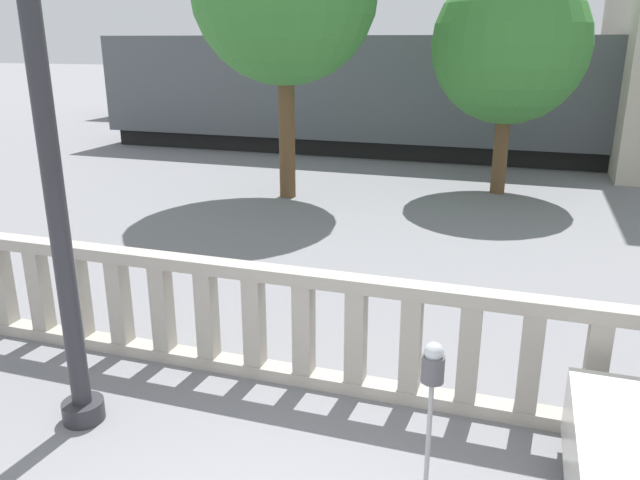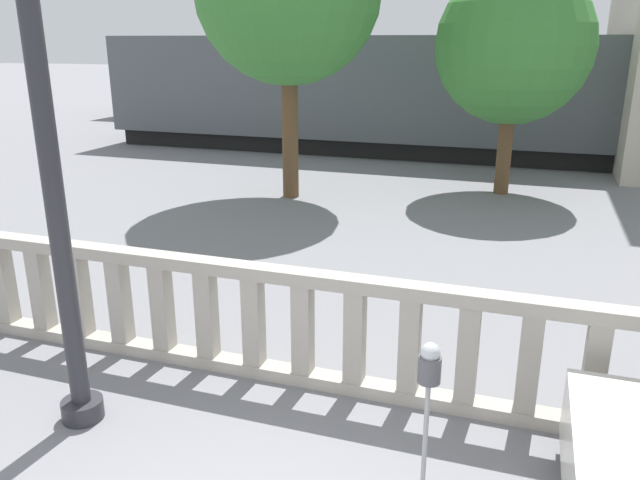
{
  "view_description": "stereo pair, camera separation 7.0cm",
  "coord_description": "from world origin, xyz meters",
  "px_view_note": "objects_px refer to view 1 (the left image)",
  "views": [
    {
      "loc": [
        1.47,
        -2.74,
        3.58
      ],
      "look_at": [
        -0.72,
        3.94,
        1.32
      ],
      "focal_mm": 35.0,
      "sensor_mm": 36.0,
      "label": 1
    },
    {
      "loc": [
        1.53,
        -2.72,
        3.58
      ],
      "look_at": [
        -0.72,
        3.94,
        1.32
      ],
      "focal_mm": 35.0,
      "sensor_mm": 36.0,
      "label": 2
    }
  ],
  "objects_px": {
    "train_near": "(449,95)",
    "train_far": "(389,79)",
    "parking_meter": "(432,374)",
    "tree_left": "(510,46)",
    "lamppost": "(39,75)"
  },
  "relations": [
    {
      "from": "parking_meter",
      "to": "tree_left",
      "type": "relative_size",
      "value": 0.27
    },
    {
      "from": "parking_meter",
      "to": "train_far",
      "type": "relative_size",
      "value": 0.05
    },
    {
      "from": "train_far",
      "to": "tree_left",
      "type": "distance_m",
      "value": 13.51
    },
    {
      "from": "lamppost",
      "to": "train_near",
      "type": "distance_m",
      "value": 15.87
    },
    {
      "from": "train_far",
      "to": "tree_left",
      "type": "bearing_deg",
      "value": -66.2
    },
    {
      "from": "train_far",
      "to": "tree_left",
      "type": "relative_size",
      "value": 5.0
    },
    {
      "from": "parking_meter",
      "to": "tree_left",
      "type": "bearing_deg",
      "value": 90.08
    },
    {
      "from": "lamppost",
      "to": "train_far",
      "type": "bearing_deg",
      "value": 95.01
    },
    {
      "from": "parking_meter",
      "to": "train_far",
      "type": "distance_m",
      "value": 24.15
    },
    {
      "from": "train_far",
      "to": "parking_meter",
      "type": "bearing_deg",
      "value": -76.98
    },
    {
      "from": "train_near",
      "to": "train_far",
      "type": "height_order",
      "value": "train_far"
    },
    {
      "from": "train_near",
      "to": "parking_meter",
      "type": "bearing_deg",
      "value": -83.23
    },
    {
      "from": "parking_meter",
      "to": "train_far",
      "type": "xyz_separation_m",
      "value": [
        -5.44,
        23.52,
        0.82
      ]
    },
    {
      "from": "train_near",
      "to": "tree_left",
      "type": "xyz_separation_m",
      "value": [
        1.86,
        -4.54,
        1.51
      ]
    },
    {
      "from": "train_near",
      "to": "tree_left",
      "type": "bearing_deg",
      "value": -67.76
    }
  ]
}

